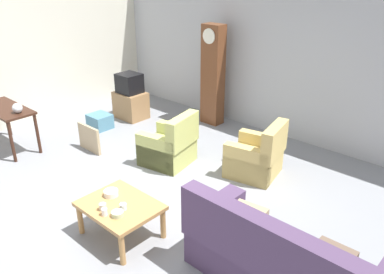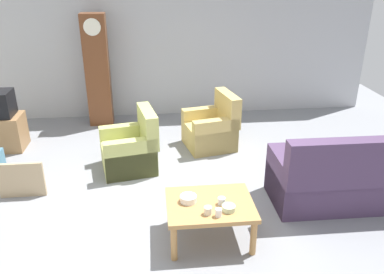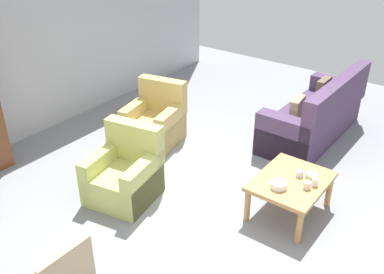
% 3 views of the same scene
% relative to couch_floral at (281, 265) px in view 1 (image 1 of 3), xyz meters
% --- Properties ---
extents(ground_plane, '(10.40, 10.40, 0.00)m').
position_rel_couch_floral_xyz_m(ground_plane, '(-2.32, 0.09, -0.35)').
color(ground_plane, gray).
extents(garage_door_wall, '(8.40, 0.16, 3.20)m').
position_rel_couch_floral_xyz_m(garage_door_wall, '(-2.32, 3.69, 1.25)').
color(garage_door_wall, '#ADAFB5').
rests_on(garage_door_wall, ground_plane).
extents(pegboard_wall_left, '(0.12, 6.40, 2.88)m').
position_rel_couch_floral_xyz_m(pegboard_wall_left, '(-6.52, 0.49, 1.09)').
color(pegboard_wall_left, silver).
rests_on(pegboard_wall_left, ground_plane).
extents(couch_floral, '(2.11, 0.90, 1.04)m').
position_rel_couch_floral_xyz_m(couch_floral, '(0.00, 0.00, 0.00)').
color(couch_floral, '#4C3856').
rests_on(couch_floral, ground_plane).
extents(armchair_olive_near, '(0.92, 0.90, 0.92)m').
position_rel_couch_floral_xyz_m(armchair_olive_near, '(-2.91, 1.26, -0.05)').
color(armchair_olive_near, '#B7BC66').
rests_on(armchair_olive_near, ground_plane).
extents(armchair_olive_far, '(0.93, 0.91, 0.92)m').
position_rel_couch_floral_xyz_m(armchair_olive_far, '(-1.57, 1.93, -0.05)').
color(armchair_olive_far, tan).
rests_on(armchair_olive_far, ground_plane).
extents(coffee_table_wood, '(0.96, 0.76, 0.47)m').
position_rel_couch_floral_xyz_m(coffee_table_wood, '(-1.97, -0.53, 0.05)').
color(coffee_table_wood, '#B27F47').
rests_on(coffee_table_wood, ground_plane).
extents(console_table_dark, '(1.30, 0.56, 0.80)m').
position_rel_couch_floral_xyz_m(console_table_dark, '(-5.55, -0.30, 0.33)').
color(console_table_dark, '#381E14').
rests_on(console_table_dark, ground_plane).
extents(grandfather_clock, '(0.44, 0.30, 2.09)m').
position_rel_couch_floral_xyz_m(grandfather_clock, '(-3.55, 3.19, 0.70)').
color(grandfather_clock, brown).
rests_on(grandfather_clock, ground_plane).
extents(tv_stand_cabinet, '(0.68, 0.52, 0.59)m').
position_rel_couch_floral_xyz_m(tv_stand_cabinet, '(-5.07, 2.20, -0.06)').
color(tv_stand_cabinet, '#997047').
rests_on(tv_stand_cabinet, ground_plane).
extents(tv_crt, '(0.48, 0.44, 0.42)m').
position_rel_couch_floral_xyz_m(tv_crt, '(-5.07, 2.20, 0.45)').
color(tv_crt, black).
rests_on(tv_crt, tv_stand_cabinet).
extents(framed_picture_leaning, '(0.60, 0.05, 0.49)m').
position_rel_couch_floral_xyz_m(framed_picture_leaning, '(-4.34, 0.60, -0.10)').
color(framed_picture_leaning, tan).
rests_on(framed_picture_leaning, ground_plane).
extents(storage_box_blue, '(0.45, 0.40, 0.30)m').
position_rel_couch_floral_xyz_m(storage_box_blue, '(-5.09, 1.37, -0.20)').
color(storage_box_blue, teal).
rests_on(storage_box_blue, ground_plane).
extents(glass_dome_cloche, '(0.18, 0.18, 0.18)m').
position_rel_couch_floral_xyz_m(glass_dome_cloche, '(-5.11, -0.26, 0.53)').
color(glass_dome_cloche, silver).
rests_on(glass_dome_cloche, console_table_dark).
extents(cup_white_porcelain, '(0.07, 0.07, 0.09)m').
position_rel_couch_floral_xyz_m(cup_white_porcelain, '(-1.92, -0.79, 0.16)').
color(cup_white_porcelain, white).
rests_on(cup_white_porcelain, coffee_table_wood).
extents(cup_blue_rimmed, '(0.08, 0.08, 0.08)m').
position_rel_couch_floral_xyz_m(cup_blue_rimmed, '(-1.85, -0.57, 0.15)').
color(cup_blue_rimmed, silver).
rests_on(cup_blue_rimmed, coffee_table_wood).
extents(cup_cream_tall, '(0.09, 0.09, 0.09)m').
position_rel_couch_floral_xyz_m(cup_cream_tall, '(-2.02, -0.74, 0.16)').
color(cup_cream_tall, beige).
rests_on(cup_cream_tall, coffee_table_wood).
extents(bowl_white_stacked, '(0.18, 0.18, 0.07)m').
position_rel_couch_floral_xyz_m(bowl_white_stacked, '(-2.21, -0.48, 0.15)').
color(bowl_white_stacked, white).
rests_on(bowl_white_stacked, coffee_table_wood).
extents(bowl_shallow_green, '(0.15, 0.15, 0.06)m').
position_rel_couch_floral_xyz_m(bowl_shallow_green, '(-1.80, -0.70, 0.15)').
color(bowl_shallow_green, '#B2C69E').
rests_on(bowl_shallow_green, coffee_table_wood).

